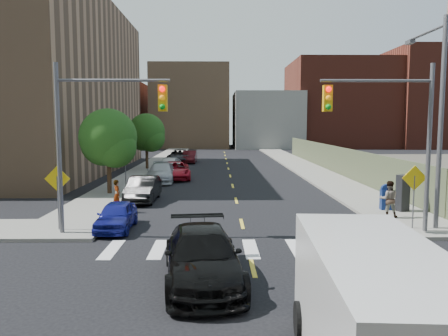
{
  "coord_description": "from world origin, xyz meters",
  "views": [
    {
      "loc": [
        -1.14,
        -11.62,
        4.63
      ],
      "look_at": [
        -0.74,
        13.58,
        2.0
      ],
      "focal_mm": 35.0,
      "sensor_mm": 36.0,
      "label": 1
    }
  ],
  "objects_px": {
    "parked_car_silver": "(161,173)",
    "parked_car_black": "(143,189)",
    "parked_car_maroon": "(190,157)",
    "cargo_van": "(374,311)",
    "black_sedan": "(202,256)",
    "parked_car_white": "(169,165)",
    "pedestrian_west": "(117,195)",
    "pedestrian_east": "(389,199)",
    "payphone": "(403,193)",
    "parked_car_blue": "(116,216)",
    "mailbox": "(386,197)",
    "parked_car_grey": "(180,156)",
    "parked_car_red": "(175,170)"
  },
  "relations": [
    {
      "from": "pedestrian_west",
      "to": "pedestrian_east",
      "type": "xyz_separation_m",
      "value": [
        13.29,
        -2.05,
        0.1
      ]
    },
    {
      "from": "parked_car_blue",
      "to": "pedestrian_east",
      "type": "relative_size",
      "value": 2.05
    },
    {
      "from": "pedestrian_west",
      "to": "parked_car_grey",
      "type": "bearing_deg",
      "value": -24.35
    },
    {
      "from": "black_sedan",
      "to": "pedestrian_east",
      "type": "xyz_separation_m",
      "value": [
        8.56,
        7.93,
        0.25
      ]
    },
    {
      "from": "parked_car_maroon",
      "to": "cargo_van",
      "type": "xyz_separation_m",
      "value": [
        5.91,
        -42.89,
        0.64
      ]
    },
    {
      "from": "parked_car_silver",
      "to": "parked_car_black",
      "type": "bearing_deg",
      "value": -90.94
    },
    {
      "from": "parked_car_grey",
      "to": "mailbox",
      "type": "height_order",
      "value": "parked_car_grey"
    },
    {
      "from": "payphone",
      "to": "parked_car_black",
      "type": "bearing_deg",
      "value": 143.53
    },
    {
      "from": "parked_car_blue",
      "to": "parked_car_silver",
      "type": "relative_size",
      "value": 0.7
    },
    {
      "from": "black_sedan",
      "to": "cargo_van",
      "type": "bearing_deg",
      "value": -63.7
    },
    {
      "from": "parked_car_silver",
      "to": "parked_car_grey",
      "type": "distance_m",
      "value": 16.71
    },
    {
      "from": "parked_car_silver",
      "to": "mailbox",
      "type": "height_order",
      "value": "parked_car_silver"
    },
    {
      "from": "cargo_van",
      "to": "parked_car_black",
      "type": "bearing_deg",
      "value": 115.06
    },
    {
      "from": "parked_car_red",
      "to": "pedestrian_east",
      "type": "distance_m",
      "value": 19.23
    },
    {
      "from": "pedestrian_east",
      "to": "payphone",
      "type": "bearing_deg",
      "value": -119.19
    },
    {
      "from": "cargo_van",
      "to": "pedestrian_west",
      "type": "distance_m",
      "value": 16.97
    },
    {
      "from": "parked_car_red",
      "to": "parked_car_silver",
      "type": "relative_size",
      "value": 1.01
    },
    {
      "from": "parked_car_grey",
      "to": "pedestrian_east",
      "type": "height_order",
      "value": "pedestrian_east"
    },
    {
      "from": "parked_car_blue",
      "to": "parked_car_white",
      "type": "xyz_separation_m",
      "value": [
        0.0,
        21.17,
        0.16
      ]
    },
    {
      "from": "parked_car_blue",
      "to": "black_sedan",
      "type": "relative_size",
      "value": 0.68
    },
    {
      "from": "parked_car_silver",
      "to": "pedestrian_east",
      "type": "distance_m",
      "value": 18.45
    },
    {
      "from": "mailbox",
      "to": "parked_car_maroon",
      "type": "bearing_deg",
      "value": 115.77
    },
    {
      "from": "parked_car_blue",
      "to": "parked_car_red",
      "type": "bearing_deg",
      "value": 86.1
    },
    {
      "from": "parked_car_silver",
      "to": "parked_car_grey",
      "type": "height_order",
      "value": "parked_car_grey"
    },
    {
      "from": "black_sedan",
      "to": "cargo_van",
      "type": "relative_size",
      "value": 0.93
    },
    {
      "from": "mailbox",
      "to": "parked_car_grey",
      "type": "bearing_deg",
      "value": 117.54
    },
    {
      "from": "parked_car_blue",
      "to": "parked_car_white",
      "type": "distance_m",
      "value": 21.17
    },
    {
      "from": "parked_car_maroon",
      "to": "black_sedan",
      "type": "xyz_separation_m",
      "value": [
        2.73,
        -37.86,
        0.07
      ]
    },
    {
      "from": "parked_car_white",
      "to": "pedestrian_west",
      "type": "height_order",
      "value": "pedestrian_west"
    },
    {
      "from": "parked_car_black",
      "to": "parked_car_red",
      "type": "distance_m",
      "value": 10.14
    },
    {
      "from": "cargo_van",
      "to": "payphone",
      "type": "xyz_separation_m",
      "value": [
        6.68,
        14.42,
        -0.26
      ]
    },
    {
      "from": "pedestrian_east",
      "to": "parked_car_grey",
      "type": "bearing_deg",
      "value": -55.38
    },
    {
      "from": "parked_car_maroon",
      "to": "parked_car_grey",
      "type": "bearing_deg",
      "value": 164.5
    },
    {
      "from": "parked_car_maroon",
      "to": "parked_car_silver",
      "type": "bearing_deg",
      "value": -93.21
    },
    {
      "from": "parked_car_maroon",
      "to": "payphone",
      "type": "bearing_deg",
      "value": -65.17
    },
    {
      "from": "parked_car_maroon",
      "to": "cargo_van",
      "type": "height_order",
      "value": "cargo_van"
    },
    {
      "from": "parked_car_black",
      "to": "cargo_van",
      "type": "distance_m",
      "value": 19.56
    },
    {
      "from": "parked_car_black",
      "to": "black_sedan",
      "type": "bearing_deg",
      "value": -72.09
    },
    {
      "from": "parked_car_red",
      "to": "payphone",
      "type": "bearing_deg",
      "value": -53.06
    },
    {
      "from": "parked_car_silver",
      "to": "cargo_van",
      "type": "distance_m",
      "value": 27.47
    },
    {
      "from": "pedestrian_east",
      "to": "black_sedan",
      "type": "bearing_deg",
      "value": 55.02
    },
    {
      "from": "black_sedan",
      "to": "pedestrian_west",
      "type": "xyz_separation_m",
      "value": [
        -4.73,
        9.98,
        0.16
      ]
    },
    {
      "from": "parked_car_silver",
      "to": "parked_car_maroon",
      "type": "bearing_deg",
      "value": 84.87
    },
    {
      "from": "parked_car_black",
      "to": "payphone",
      "type": "distance_m",
      "value": 14.3
    },
    {
      "from": "parked_car_blue",
      "to": "payphone",
      "type": "relative_size",
      "value": 1.94
    },
    {
      "from": "parked_car_black",
      "to": "parked_car_white",
      "type": "xyz_separation_m",
      "value": [
        0.0,
        14.29,
        0.04
      ]
    },
    {
      "from": "black_sedan",
      "to": "pedestrian_east",
      "type": "height_order",
      "value": "pedestrian_east"
    },
    {
      "from": "parked_car_maroon",
      "to": "parked_car_grey",
      "type": "height_order",
      "value": "parked_car_grey"
    },
    {
      "from": "parked_car_blue",
      "to": "parked_car_grey",
      "type": "relative_size",
      "value": 0.66
    },
    {
      "from": "parked_car_grey",
      "to": "payphone",
      "type": "distance_m",
      "value": 31.95
    }
  ]
}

